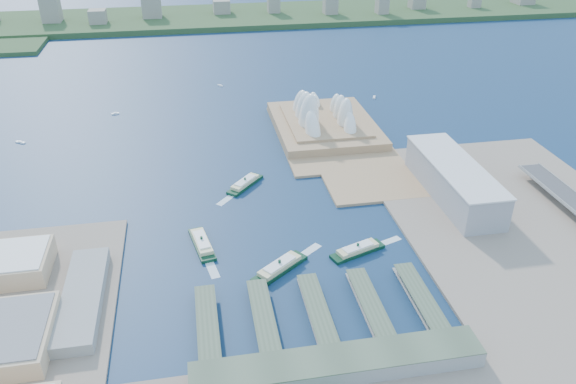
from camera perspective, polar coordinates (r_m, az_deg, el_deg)
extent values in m
plane|color=#0F2746|center=(500.42, -0.54, -7.01)|extent=(3000.00, 3000.00, 0.00)
cube|color=gray|center=(549.58, 26.12, -6.58)|extent=(240.00, 500.00, 3.00)
cube|color=#A07D57|center=(741.52, 4.27, 5.80)|extent=(135.00, 220.00, 3.00)
cube|color=#2D4926|center=(1409.48, -7.63, 17.18)|extent=(2200.00, 260.00, 12.00)
cube|color=gray|center=(610.63, 16.46, 1.16)|extent=(45.00, 155.00, 35.00)
cube|color=gray|center=(397.83, 5.14, -17.09)|extent=(200.00, 28.00, 12.00)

